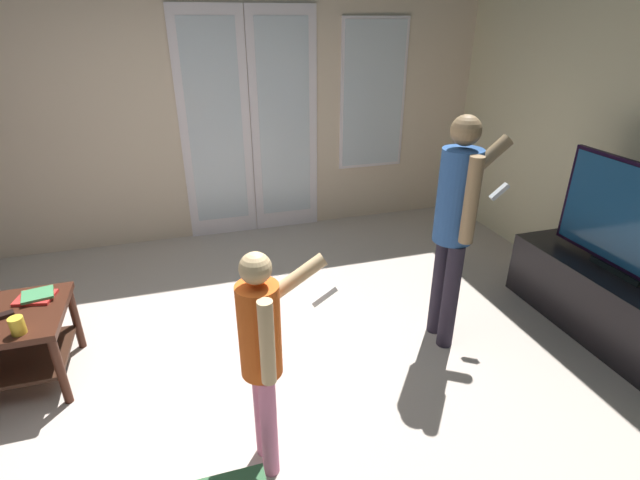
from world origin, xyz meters
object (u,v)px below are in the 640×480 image
at_px(flat_screen_tv, 632,221).
at_px(book_stack, 36,296).
at_px(cup_near_edge, 17,326).
at_px(person_adult, 457,215).
at_px(tv_stand, 607,303).
at_px(person_child, 263,347).

relative_size(flat_screen_tv, book_stack, 4.64).
relative_size(flat_screen_tv, cup_near_edge, 11.17).
distance_m(flat_screen_tv, cup_near_edge, 3.74).
xyz_separation_m(person_adult, cup_near_edge, (-2.58, 0.13, -0.39)).
bearing_deg(tv_stand, person_adult, 166.13).
xyz_separation_m(flat_screen_tv, person_adult, (-1.13, 0.28, 0.07)).
bearing_deg(book_stack, person_adult, -10.75).
height_order(person_adult, cup_near_edge, person_adult).
xyz_separation_m(tv_stand, person_child, (-2.50, -0.38, 0.48)).
distance_m(person_adult, cup_near_edge, 2.61).
xyz_separation_m(tv_stand, flat_screen_tv, (-0.00, 0.00, 0.62)).
height_order(cup_near_edge, book_stack, cup_near_edge).
height_order(tv_stand, person_adult, person_adult).
xyz_separation_m(tv_stand, person_adult, (-1.13, 0.28, 0.69)).
bearing_deg(person_adult, cup_near_edge, 177.20).
bearing_deg(cup_near_edge, tv_stand, -6.24).
xyz_separation_m(flat_screen_tv, person_child, (-2.49, -0.39, -0.15)).
height_order(person_adult, book_stack, person_adult).
height_order(tv_stand, book_stack, book_stack).
relative_size(flat_screen_tv, person_child, 0.93).
xyz_separation_m(person_child, book_stack, (-1.20, 1.15, -0.21)).
height_order(flat_screen_tv, book_stack, flat_screen_tv).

